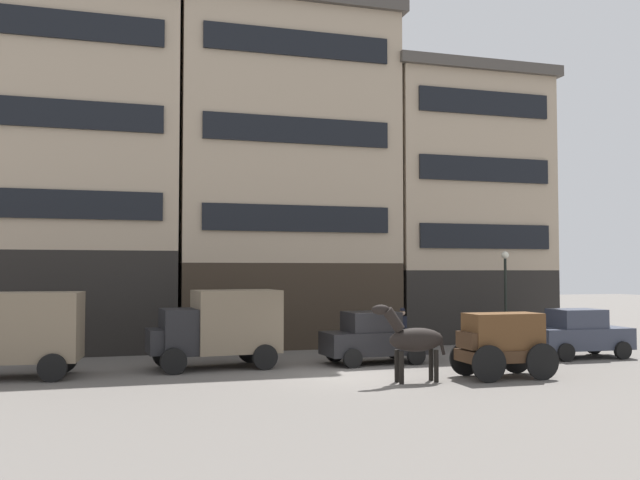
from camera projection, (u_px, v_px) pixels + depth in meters
The scene contains 12 objects.
ground_plane at pixel (355, 376), 21.26m from camera, with size 120.00×120.00×0.00m, color #605B56.
building_far_left at pixel (80, 169), 28.51m from camera, with size 8.23×5.61×14.92m.
building_center_left at pixel (284, 175), 30.97m from camera, with size 9.96×5.61×15.18m.
building_center_right at pixel (458, 204), 33.36m from camera, with size 8.21×5.61×12.93m.
cargo_wagon at pixel (502, 340), 20.98m from camera, with size 2.91×1.51×1.98m.
draft_horse at pixel (413, 339), 20.16m from camera, with size 2.34×0.61×2.30m.
delivery_truck_near at pixel (219, 326), 23.13m from camera, with size 4.47×2.42×2.62m.
delivery_truck_far at pixel (13, 332), 20.90m from camera, with size 4.48×2.45×2.62m.
sedan_dark at pixel (579, 333), 25.84m from camera, with size 3.75×1.96×1.83m.
sedan_light at pixel (374, 338), 24.24m from camera, with size 3.79×2.04×1.83m.
pedestrian_officer at pixel (403, 328), 27.25m from camera, with size 0.50×0.50×1.79m.
streetlamp_curbside at pixel (505, 285), 29.52m from camera, with size 0.32×0.32×4.12m.
Camera 1 is at (-7.05, -20.26, 3.30)m, focal length 38.41 mm.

